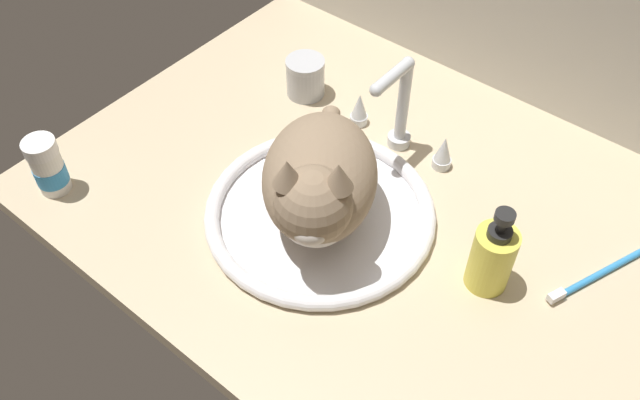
% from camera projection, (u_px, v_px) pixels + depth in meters
% --- Properties ---
extents(countertop, '(1.02, 0.76, 0.03)m').
position_uv_depth(countertop, '(367.00, 205.00, 1.10)').
color(countertop, '#CCB793').
rests_on(countertop, ground).
extents(sink_basin, '(0.36, 0.36, 0.02)m').
position_uv_depth(sink_basin, '(320.00, 213.00, 1.05)').
color(sink_basin, white).
rests_on(sink_basin, countertop).
extents(faucet, '(0.21, 0.11, 0.18)m').
position_uv_depth(faucet, '(399.00, 114.00, 1.11)').
color(faucet, silver).
rests_on(faucet, countertop).
extents(cat, '(0.27, 0.33, 0.19)m').
position_uv_depth(cat, '(319.00, 183.00, 0.97)').
color(cat, '#8C755B').
rests_on(cat, sink_basin).
extents(metal_jar, '(0.07, 0.07, 0.07)m').
position_uv_depth(metal_jar, '(305.00, 77.00, 1.24)').
color(metal_jar, '#B2B5BA').
rests_on(metal_jar, countertop).
extents(pill_bottle, '(0.05, 0.05, 0.10)m').
position_uv_depth(pill_bottle, '(48.00, 167.00, 1.07)').
color(pill_bottle, white).
rests_on(pill_bottle, countertop).
extents(soap_pump_bottle, '(0.06, 0.06, 0.15)m').
position_uv_depth(soap_pump_bottle, '(492.00, 257.00, 0.94)').
color(soap_pump_bottle, '#E5DB4C').
rests_on(soap_pump_bottle, countertop).
extents(toothbrush, '(0.08, 0.19, 0.02)m').
position_uv_depth(toothbrush, '(597.00, 275.00, 0.98)').
color(toothbrush, '#338CD1').
rests_on(toothbrush, countertop).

